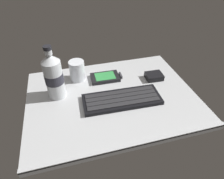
% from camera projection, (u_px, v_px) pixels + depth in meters
% --- Properties ---
extents(ground_plane, '(0.64, 0.48, 0.03)m').
position_uv_depth(ground_plane, '(112.00, 98.00, 0.75)').
color(ground_plane, '#B7BABC').
extents(keyboard, '(0.29, 0.12, 0.02)m').
position_uv_depth(keyboard, '(122.00, 99.00, 0.72)').
color(keyboard, black).
rests_on(keyboard, ground_plane).
extents(handheld_device, '(0.13, 0.08, 0.02)m').
position_uv_depth(handheld_device, '(107.00, 77.00, 0.83)').
color(handheld_device, black).
rests_on(handheld_device, ground_plane).
extents(juice_cup, '(0.06, 0.06, 0.09)m').
position_uv_depth(juice_cup, '(77.00, 71.00, 0.81)').
color(juice_cup, silver).
rests_on(juice_cup, ground_plane).
extents(water_bottle, '(0.07, 0.07, 0.21)m').
position_uv_depth(water_bottle, '(54.00, 76.00, 0.69)').
color(water_bottle, silver).
rests_on(water_bottle, ground_plane).
extents(charger_block, '(0.07, 0.06, 0.02)m').
position_uv_depth(charger_block, '(154.00, 76.00, 0.83)').
color(charger_block, black).
rests_on(charger_block, ground_plane).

